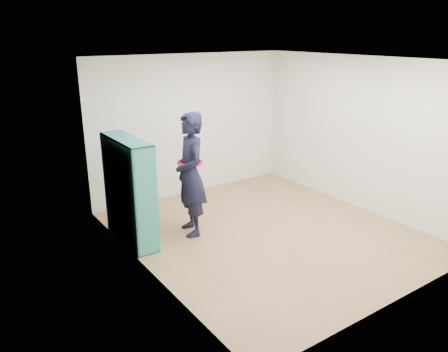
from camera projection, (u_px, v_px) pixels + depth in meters
floor at (267, 232)px, 6.79m from camera, size 4.50×4.50×0.00m
ceiling at (273, 60)px, 5.97m from camera, size 4.50×4.50×0.00m
wall_left at (143, 176)px, 5.30m from camera, size 0.02×4.50×2.60m
wall_right at (359, 134)px, 7.45m from camera, size 0.02×4.50×2.60m
wall_back at (191, 125)px, 8.13m from camera, size 4.00×0.02×2.60m
wall_front at (407, 197)px, 4.62m from camera, size 4.00×0.02×2.60m
bookshelf at (128, 193)px, 6.28m from camera, size 0.34×1.17×1.55m
person at (190, 175)px, 6.49m from camera, size 0.59×0.77×1.88m
smartphone at (180, 166)px, 6.47m from camera, size 0.03×0.11×0.13m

